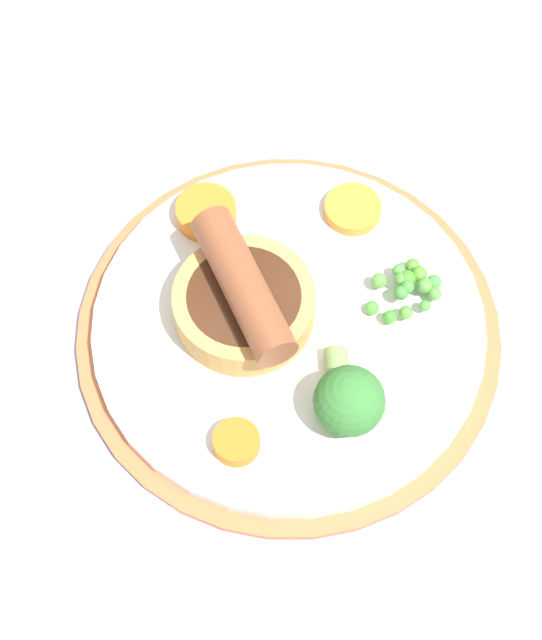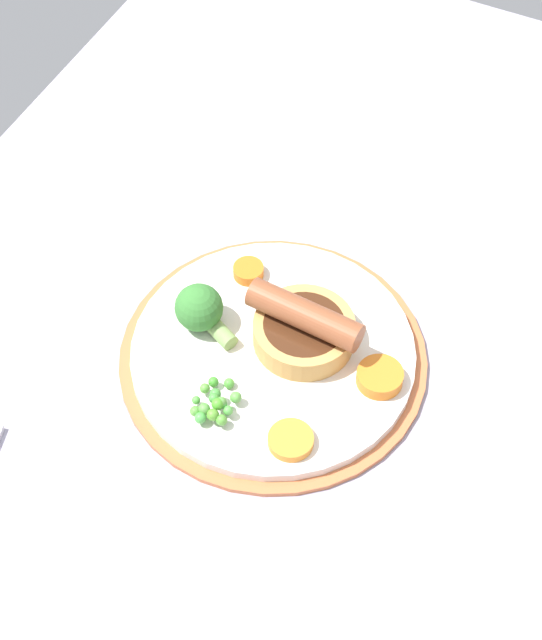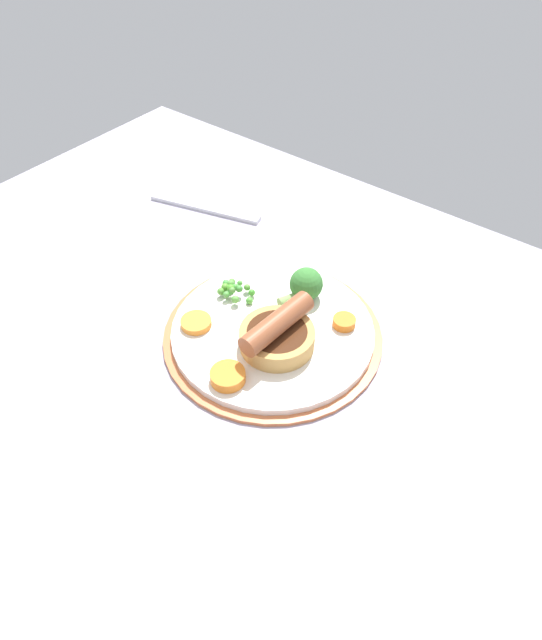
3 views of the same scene
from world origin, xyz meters
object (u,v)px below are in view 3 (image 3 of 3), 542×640
at_px(sausage_pudding, 277,334).
at_px(broccoli_floret_near, 305,285).
at_px(carrot_slice_5, 228,376).
at_px(carrot_slice_0, 344,322).
at_px(carrot_slice_1, 196,323).
at_px(dinner_plate, 273,333).
at_px(fork, 205,208).
at_px(pea_pile, 234,289).

relative_size(sausage_pudding, broccoli_floret_near, 1.67).
height_order(sausage_pudding, carrot_slice_5, sausage_pudding).
height_order(sausage_pudding, broccoli_floret_near, sausage_pudding).
bearing_deg(sausage_pudding, carrot_slice_0, -26.45).
relative_size(broccoli_floret_near, carrot_slice_1, 1.66).
distance_m(dinner_plate, carrot_slice_0, 0.09).
relative_size(carrot_slice_1, fork, 0.20).
bearing_deg(carrot_slice_1, dinner_plate, 34.81).
bearing_deg(pea_pile, carrot_slice_5, -52.30).
xyz_separation_m(carrot_slice_1, fork, (-0.17, 0.20, -0.02)).
relative_size(dinner_plate, carrot_slice_1, 7.15).
bearing_deg(fork, broccoli_floret_near, -33.98).
relative_size(broccoli_floret_near, carrot_slice_5, 1.57).
bearing_deg(carrot_slice_1, sausage_pudding, 19.18).
height_order(broccoli_floret_near, carrot_slice_0, broccoli_floret_near).
bearing_deg(carrot_slice_1, carrot_slice_5, -25.51).
xyz_separation_m(carrot_slice_0, carrot_slice_1, (-0.14, -0.11, -0.00)).
bearing_deg(broccoli_floret_near, carrot_slice_1, 174.06).
height_order(pea_pile, carrot_slice_1, pea_pile).
bearing_deg(fork, carrot_slice_1, -64.87).
height_order(carrot_slice_0, fork, carrot_slice_0).
xyz_separation_m(dinner_plate, carrot_slice_1, (-0.07, -0.05, 0.01)).
relative_size(carrot_slice_0, carrot_slice_5, 0.70).
bearing_deg(sausage_pudding, fork, 61.75).
bearing_deg(sausage_pudding, dinner_plate, 51.51).
xyz_separation_m(sausage_pudding, broccoli_floret_near, (-0.02, 0.09, 0.00)).
xyz_separation_m(carrot_slice_0, fork, (-0.31, 0.09, -0.02)).
height_order(pea_pile, fork, pea_pile).
bearing_deg(carrot_slice_0, carrot_slice_1, -142.27).
height_order(broccoli_floret_near, carrot_slice_5, broccoli_floret_near).
bearing_deg(carrot_slice_5, dinner_plate, 96.16).
height_order(sausage_pudding, fork, sausage_pudding).
relative_size(carrot_slice_1, carrot_slice_5, 0.95).
bearing_deg(sausage_pudding, pea_pile, 73.85).
height_order(dinner_plate, carrot_slice_5, carrot_slice_5).
bearing_deg(fork, carrot_slice_0, -32.20).
relative_size(carrot_slice_5, fork, 0.21).
height_order(pea_pile, broccoli_floret_near, broccoli_floret_near).
relative_size(carrot_slice_0, carrot_slice_1, 0.74).
bearing_deg(carrot_slice_0, sausage_pudding, -120.38).
distance_m(sausage_pudding, carrot_slice_1, 0.10).
height_order(carrot_slice_0, carrot_slice_1, carrot_slice_0).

